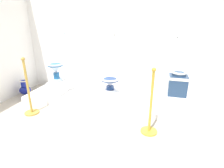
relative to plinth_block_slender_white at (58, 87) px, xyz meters
name	(u,v)px	position (x,y,z in m)	size (l,w,h in m)	color
ground_plane	(79,152)	(1.21, -1.49, -0.24)	(6.37, 5.76, 0.02)	#B2A899
wall_back	(119,23)	(1.21, 0.62, 1.32)	(4.57, 0.06, 3.11)	white
display_platform	(112,100)	(1.21, 0.07, -0.19)	(3.66, 1.00, 0.09)	white
plinth_block_slender_white	(58,87)	(0.00, 0.00, 0.00)	(0.30, 0.39, 0.28)	white
antique_toilet_slender_white	(56,69)	(0.00, 0.00, 0.41)	(0.34, 0.34, 0.39)	#ADC7E2
plinth_block_tall_cobalt	(110,95)	(1.19, 0.01, -0.06)	(0.35, 0.31, 0.16)	white
antique_toilet_tall_cobalt	(110,82)	(1.19, 0.01, 0.22)	(0.37, 0.37, 0.29)	silver
plinth_block_central_ornate	(175,100)	(2.45, 0.02, -0.02)	(0.30, 0.33, 0.23)	white
antique_toilet_central_ornate	(178,83)	(2.45, 0.02, 0.32)	(0.33, 0.30, 0.44)	navy
info_placard_first	(67,36)	(-0.01, 0.59, 1.04)	(0.13, 0.01, 0.16)	white
info_placard_second	(117,37)	(1.17, 0.59, 1.04)	(0.13, 0.01, 0.13)	white
info_placard_third	(179,39)	(2.42, 0.59, 1.03)	(0.09, 0.01, 0.12)	white
decorative_vase_companion	(25,89)	(-0.78, -0.11, -0.08)	(0.24, 0.24, 0.36)	white
stanchion_post_near_left	(29,97)	(-0.07, -0.79, 0.08)	(0.25, 0.25, 1.04)	#B38C38
stanchion_post_near_right	(150,114)	(2.04, -0.80, 0.07)	(0.25, 0.25, 1.01)	gold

